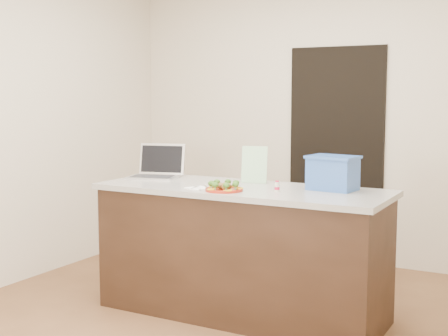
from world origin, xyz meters
The scene contains 16 objects.
ground centered at (0.00, 0.00, 0.00)m, with size 4.00×4.00×0.00m, color brown.
room_shell centered at (0.00, 0.00, 1.62)m, with size 4.00×4.00×4.00m.
doorway centered at (0.10, 1.98, 1.00)m, with size 0.90×0.02×2.00m, color black.
island centered at (0.00, 0.25, 0.46)m, with size 2.06×0.76×0.92m.
plate centered at (-0.02, 0.03, 0.93)m, with size 0.25×0.25×0.02m.
meatballs centered at (-0.02, 0.03, 0.95)m, with size 0.10×0.10×0.04m.
broccoli centered at (-0.02, 0.03, 0.97)m, with size 0.21×0.21×0.04m.
pepper_rings centered at (-0.02, 0.03, 0.94)m, with size 0.25×0.25×0.01m.
napkin centered at (-0.23, 0.04, 0.92)m, with size 0.14×0.14×0.01m, color white.
fork centered at (-0.25, 0.05, 0.93)m, with size 0.03×0.13×0.00m.
knife centered at (-0.20, 0.02, 0.93)m, with size 0.08×0.18×0.01m.
yogurt_bottle centered at (0.30, 0.17, 0.95)m, with size 0.04×0.04×0.07m.
laptop centered at (-0.81, 0.38, 0.99)m, with size 0.42×0.37×0.26m.
leaflet centered at (-0.01, 0.47, 1.05)m, with size 0.19×0.00×0.27m, color white.
blue_box centered at (0.60, 0.42, 1.04)m, with size 0.35×0.27×0.23m.
chair centered at (-0.24, 0.89, 0.47)m, with size 0.48×0.49×0.83m.
Camera 1 is at (1.96, -3.59, 1.56)m, focal length 50.00 mm.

